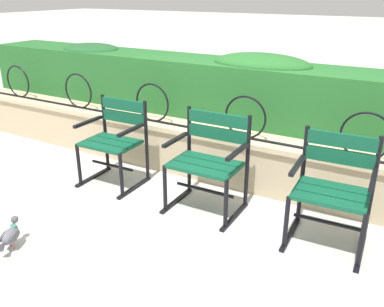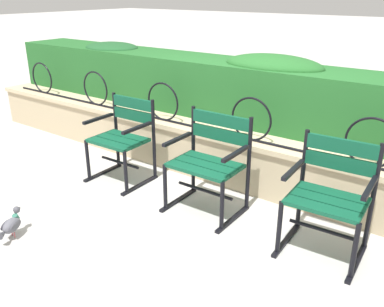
{
  "view_description": "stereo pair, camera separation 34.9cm",
  "coord_description": "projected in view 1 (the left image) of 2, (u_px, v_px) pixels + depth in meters",
  "views": [
    {
      "loc": [
        1.62,
        -2.75,
        1.85
      ],
      "look_at": [
        0.0,
        0.05,
        0.55
      ],
      "focal_mm": 38.4,
      "sensor_mm": 36.0,
      "label": 1
    },
    {
      "loc": [
        1.92,
        -2.56,
        1.85
      ],
      "look_at": [
        0.0,
        0.05,
        0.55
      ],
      "focal_mm": 38.4,
      "sensor_mm": 36.0,
      "label": 2
    }
  ],
  "objects": [
    {
      "name": "park_chair_centre",
      "position": [
        209.0,
        159.0,
        3.59
      ],
      "size": [
        0.64,
        0.53,
        0.87
      ],
      "color": "#0F4C33",
      "rests_on": "ground"
    },
    {
      "name": "iron_arch_fence",
      "position": [
        201.0,
        113.0,
        4.1
      ],
      "size": [
        6.99,
        0.02,
        0.42
      ],
      "color": "black",
      "rests_on": "stone_wall"
    },
    {
      "name": "stone_wall",
      "position": [
        228.0,
        156.0,
        4.19
      ],
      "size": [
        7.53,
        0.41,
        0.52
      ],
      "color": "tan",
      "rests_on": "ground"
    },
    {
      "name": "park_chair_left",
      "position": [
        115.0,
        139.0,
        4.1
      ],
      "size": [
        0.58,
        0.53,
        0.84
      ],
      "color": "#0F4C33",
      "rests_on": "ground"
    },
    {
      "name": "park_chair_right",
      "position": [
        333.0,
        187.0,
        3.1
      ],
      "size": [
        0.6,
        0.55,
        0.86
      ],
      "color": "#0F4C33",
      "rests_on": "ground"
    },
    {
      "name": "ground_plane",
      "position": [
        189.0,
        213.0,
        3.66
      ],
      "size": [
        60.0,
        60.0,
        0.0
      ],
      "primitive_type": "plane",
      "color": "#B7B5AF"
    },
    {
      "name": "pigeon_near_chairs",
      "position": [
        10.0,
        236.0,
        3.12
      ],
      "size": [
        0.18,
        0.28,
        0.22
      ],
      "color": "#5B5B66",
      "rests_on": "ground"
    },
    {
      "name": "hedge_row",
      "position": [
        252.0,
        90.0,
        4.37
      ],
      "size": [
        7.38,
        0.67,
        0.73
      ],
      "color": "#236028",
      "rests_on": "stone_wall"
    }
  ]
}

